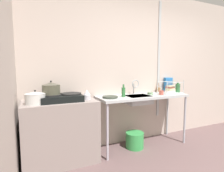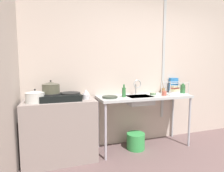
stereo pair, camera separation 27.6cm
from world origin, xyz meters
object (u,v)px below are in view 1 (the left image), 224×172
at_px(dish_rack, 170,90).
at_px(bucket_on_floor, 135,140).
at_px(pot_on_left_burner, 51,88).
at_px(pot_beside_stove, 35,98).
at_px(bottle_by_rack, 178,88).
at_px(percolator, 87,95).
at_px(small_bowl_on_drainboard, 150,93).
at_px(bottle_by_sink, 123,92).
at_px(cup_by_rack, 161,93).
at_px(stove, 62,98).
at_px(frying_pan, 110,97).
at_px(cereal_box, 168,84).
at_px(sink_basin, 138,100).
at_px(utensil_jar, 159,90).
at_px(faucet, 135,85).

distance_m(dish_rack, bucket_on_floor, 1.12).
xyz_separation_m(pot_on_left_burner, bucket_on_floor, (1.31, -0.03, -0.94)).
xyz_separation_m(pot_beside_stove, bottle_by_rack, (2.41, 0.02, 0.01)).
distance_m(percolator, dish_rack, 1.58).
distance_m(small_bowl_on_drainboard, bottle_by_sink, 0.55).
bearing_deg(pot_on_left_burner, cup_by_rack, -3.15).
height_order(cup_by_rack, bottle_by_rack, bottle_by_rack).
height_order(stove, frying_pan, stove).
distance_m(bottle_by_sink, bottle_by_rack, 1.11).
relative_size(small_bowl_on_drainboard, cereal_box, 0.38).
bearing_deg(dish_rack, cup_by_rack, -160.29).
relative_size(sink_basin, dish_rack, 1.03).
bearing_deg(cereal_box, pot_beside_stove, -166.43).
bearing_deg(frying_pan, dish_rack, 1.54).
bearing_deg(percolator, sink_basin, -0.08).
bearing_deg(cereal_box, bucket_on_floor, -157.98).
bearing_deg(frying_pan, pot_on_left_burner, 178.16).
bearing_deg(frying_pan, percolator, 179.58).
relative_size(pot_on_left_burner, small_bowl_on_drainboard, 2.37).
distance_m(sink_basin, cup_by_rack, 0.44).
bearing_deg(stove, bottle_by_rack, -1.14).
bearing_deg(pot_on_left_burner, bottle_by_sink, -0.83).
bearing_deg(utensil_jar, frying_pan, -168.22).
distance_m(bottle_by_rack, cereal_box, 0.25).
xyz_separation_m(sink_basin, faucet, (0.03, 0.14, 0.24)).
height_order(pot_beside_stove, bucket_on_floor, pot_beside_stove).
bearing_deg(bottle_by_rack, cup_by_rack, -172.33).
relative_size(pot_on_left_burner, bottle_by_sink, 1.22).
height_order(pot_beside_stove, faucet, faucet).
bearing_deg(pot_beside_stove, utensil_jar, 7.09).
bearing_deg(faucet, percolator, -171.41).
height_order(frying_pan, cereal_box, cereal_box).
xyz_separation_m(frying_pan, dish_rack, (1.22, 0.03, 0.05)).
distance_m(faucet, dish_rack, 0.70).
height_order(stove, pot_beside_stove, pot_beside_stove).
relative_size(faucet, utensil_jar, 1.18).
height_order(small_bowl_on_drainboard, bottle_by_rack, bottle_by_rack).
bearing_deg(faucet, dish_rack, -8.83).
bearing_deg(sink_basin, faucet, 79.18).
xyz_separation_m(small_bowl_on_drainboard, bottle_by_sink, (-0.54, -0.03, 0.06)).
relative_size(percolator, bucket_on_floor, 0.48).
distance_m(stove, sink_basin, 1.23).
bearing_deg(stove, pot_beside_stove, -168.93).
xyz_separation_m(percolator, bottle_by_rack, (1.72, -0.02, 0.02)).
bearing_deg(pot_beside_stove, cereal_box, 6.43).
bearing_deg(pot_on_left_burner, utensil_jar, 5.93).
xyz_separation_m(percolator, dish_rack, (1.58, 0.03, -0.01)).
xyz_separation_m(faucet, cereal_box, (0.80, 0.09, -0.04)).
bearing_deg(bottle_by_rack, bucket_on_floor, 179.37).
xyz_separation_m(sink_basin, small_bowl_on_drainboard, (0.28, 0.04, 0.08)).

